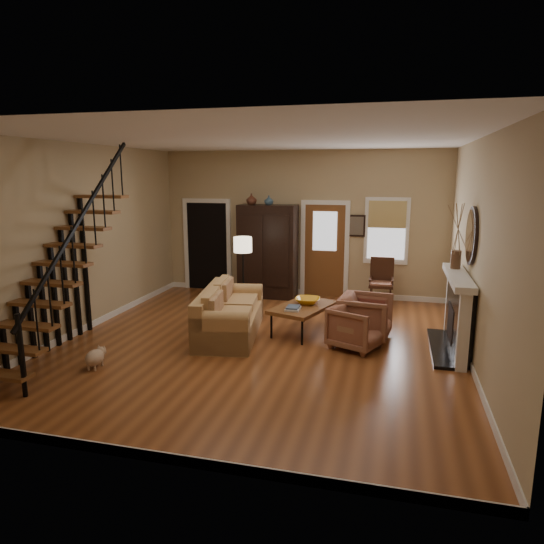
% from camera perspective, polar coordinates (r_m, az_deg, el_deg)
% --- Properties ---
extents(room, '(7.00, 7.33, 3.30)m').
position_cam_1_polar(room, '(9.55, -0.97, 3.82)').
color(room, brown).
rests_on(room, ground).
extents(staircase, '(0.94, 2.80, 3.20)m').
position_cam_1_polar(staircase, '(7.86, -24.12, 1.86)').
color(staircase, brown).
rests_on(staircase, ground).
extents(fireplace, '(0.33, 1.95, 2.30)m').
position_cam_1_polar(fireplace, '(8.19, 21.23, -3.74)').
color(fireplace, black).
rests_on(fireplace, ground).
extents(armoire, '(1.30, 0.60, 2.10)m').
position_cam_1_polar(armoire, '(11.01, -0.49, 2.45)').
color(armoire, black).
rests_on(armoire, ground).
extents(vase_a, '(0.24, 0.24, 0.25)m').
position_cam_1_polar(vase_a, '(10.89, -2.44, 8.56)').
color(vase_a, '#4C2619').
rests_on(vase_a, armoire).
extents(vase_b, '(0.20, 0.20, 0.21)m').
position_cam_1_polar(vase_b, '(10.78, -0.38, 8.44)').
color(vase_b, '#334C60').
rests_on(vase_b, armoire).
extents(sofa, '(1.27, 2.27, 0.80)m').
position_cam_1_polar(sofa, '(8.51, -4.95, -4.78)').
color(sofa, tan).
rests_on(sofa, ground).
extents(coffee_table, '(1.14, 1.47, 0.50)m').
position_cam_1_polar(coffee_table, '(8.65, 3.67, -5.55)').
color(coffee_table, brown).
rests_on(coffee_table, ground).
extents(bowl, '(0.44, 0.44, 0.11)m').
position_cam_1_polar(bowl, '(8.70, 4.20, -3.38)').
color(bowl, gold).
rests_on(bowl, coffee_table).
extents(books, '(0.24, 0.32, 0.06)m').
position_cam_1_polar(books, '(8.31, 2.49, -4.24)').
color(books, beige).
rests_on(books, coffee_table).
extents(armchair_left, '(1.00, 0.99, 0.70)m').
position_cam_1_polar(armchair_left, '(7.98, 9.94, -6.41)').
color(armchair_left, brown).
rests_on(armchair_left, ground).
extents(armchair_right, '(0.93, 0.91, 0.77)m').
position_cam_1_polar(armchair_right, '(8.43, 10.94, -5.24)').
color(armchair_right, brown).
rests_on(armchair_right, ground).
extents(floor_lamp, '(0.39, 0.39, 1.57)m').
position_cam_1_polar(floor_lamp, '(9.61, -3.41, -0.51)').
color(floor_lamp, black).
rests_on(floor_lamp, ground).
extents(side_chair, '(0.54, 0.54, 1.02)m').
position_cam_1_polar(side_chair, '(10.56, 12.73, -1.20)').
color(side_chair, '#371D11').
rests_on(side_chair, ground).
extents(dog, '(0.25, 0.40, 0.28)m').
position_cam_1_polar(dog, '(7.59, -20.14, -9.58)').
color(dog, '#CEAC8C').
rests_on(dog, ground).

